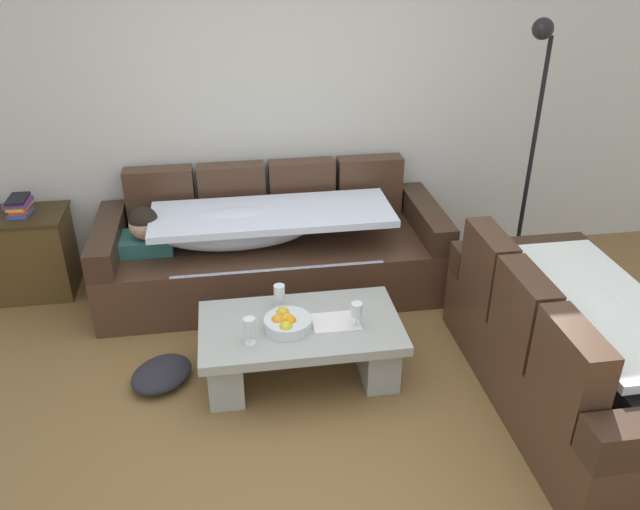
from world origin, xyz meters
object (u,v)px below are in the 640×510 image
object	(u,v)px
wine_glass_near_right	(357,311)
open_magazine	(336,322)
wine_glass_near_left	(249,326)
coffee_table	(301,343)
fruit_bowl	(287,323)
couch_along_wall	(267,250)
book_stack_on_cabinet	(19,206)
side_cabinet	(21,255)
wine_glass_far_back	(279,293)
couch_near_window	(576,355)
floor_lamp	(530,140)
crumpled_garment	(162,374)

from	to	relation	value
wine_glass_near_right	open_magazine	xyz separation A→B (m)	(-0.11, 0.07, -0.11)
wine_glass_near_left	open_magazine	world-z (taller)	wine_glass_near_left
coffee_table	fruit_bowl	world-z (taller)	fruit_bowl
couch_along_wall	book_stack_on_cabinet	xyz separation A→B (m)	(-1.73, 0.23, 0.38)
open_magazine	coffee_table	bearing A→B (deg)	173.09
couch_along_wall	side_cabinet	world-z (taller)	couch_along_wall
book_stack_on_cabinet	open_magazine	bearing A→B (deg)	-32.76
wine_glass_near_right	wine_glass_far_back	distance (m)	0.50
couch_along_wall	wine_glass_far_back	bearing A→B (deg)	-89.43
coffee_table	fruit_bowl	xyz separation A→B (m)	(-0.08, -0.04, 0.18)
couch_near_window	floor_lamp	size ratio (longest dim) A/B	0.95
couch_near_window	fruit_bowl	size ratio (longest dim) A/B	6.61
book_stack_on_cabinet	side_cabinet	bearing A→B (deg)	-178.36
wine_glass_far_back	open_magazine	world-z (taller)	wine_glass_far_back
couch_near_window	wine_glass_near_left	bearing A→B (deg)	79.65
side_cabinet	fruit_bowl	bearing A→B (deg)	-36.28
couch_near_window	coffee_table	size ratio (longest dim) A/B	1.54
floor_lamp	crumpled_garment	xyz separation A→B (m)	(-2.62, -0.89, -1.06)
couch_along_wall	wine_glass_far_back	size ratio (longest dim) A/B	15.04
coffee_table	wine_glass_far_back	world-z (taller)	wine_glass_far_back
fruit_bowl	couch_near_window	bearing A→B (deg)	-15.45
couch_near_window	floor_lamp	world-z (taller)	floor_lamp
side_cabinet	couch_near_window	bearing A→B (deg)	-27.50
wine_glass_near_right	floor_lamp	xyz separation A→B (m)	(1.45, 1.04, 0.62)
wine_glass_near_left	wine_glass_far_back	bearing A→B (deg)	58.81
coffee_table	side_cabinet	world-z (taller)	side_cabinet
couch_along_wall	wine_glass_near_left	bearing A→B (deg)	-98.95
fruit_bowl	crumpled_garment	distance (m)	0.85
floor_lamp	couch_near_window	bearing A→B (deg)	-100.63
book_stack_on_cabinet	floor_lamp	bearing A→B (deg)	-5.50
open_magazine	side_cabinet	world-z (taller)	side_cabinet
wine_glass_far_back	open_magazine	distance (m)	0.39
book_stack_on_cabinet	fruit_bowl	bearing A→B (deg)	-37.30
crumpled_garment	coffee_table	bearing A→B (deg)	-3.85
fruit_bowl	wine_glass_near_left	distance (m)	0.26
couch_near_window	side_cabinet	bearing A→B (deg)	62.50
couch_along_wall	side_cabinet	bearing A→B (deg)	172.85
side_cabinet	wine_glass_far_back	bearing A→B (deg)	-31.72
couch_near_window	wine_glass_near_left	size ratio (longest dim) A/B	11.15
coffee_table	wine_glass_far_back	bearing A→B (deg)	120.21
couch_near_window	wine_glass_far_back	world-z (taller)	couch_near_window
couch_near_window	side_cabinet	world-z (taller)	couch_near_window
coffee_table	side_cabinet	bearing A→B (deg)	145.85
coffee_table	wine_glass_near_right	distance (m)	0.42
side_cabinet	book_stack_on_cabinet	world-z (taller)	book_stack_on_cabinet
floor_lamp	coffee_table	bearing A→B (deg)	-151.96
wine_glass_near_left	crumpled_garment	world-z (taller)	wine_glass_near_left
book_stack_on_cabinet	coffee_table	bearing A→B (deg)	-35.10
wine_glass_far_back	side_cabinet	world-z (taller)	side_cabinet
wine_glass_near_left	crumpled_garment	xyz separation A→B (m)	(-0.54, 0.21, -0.44)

